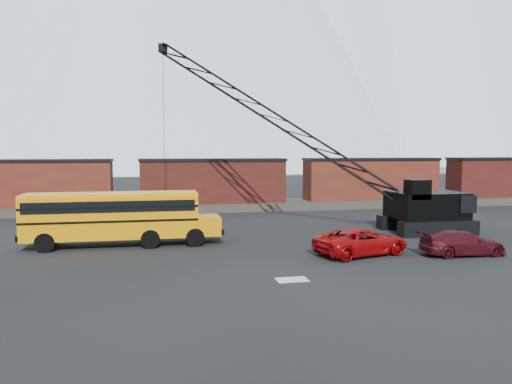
% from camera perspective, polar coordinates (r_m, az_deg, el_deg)
% --- Properties ---
extents(ground, '(160.00, 160.00, 0.00)m').
position_cam_1_polar(ground, '(26.16, 0.69, -7.84)').
color(ground, black).
rests_on(ground, ground).
extents(mountain_ridge, '(800.00, 340.00, 240.00)m').
position_cam_1_polar(mountain_ridge, '(319.92, -9.57, 20.67)').
color(mountain_ridge, white).
rests_on(mountain_ridge, ground).
extents(gravel_berm, '(120.00, 5.00, 0.70)m').
position_cam_1_polar(gravel_berm, '(47.56, -4.90, -1.62)').
color(gravel_berm, '#4C463E').
rests_on(gravel_berm, ground).
extents(boxcar_west_near, '(13.70, 3.10, 4.17)m').
position_cam_1_polar(boxcar_west_near, '(48.22, -24.17, 0.93)').
color(boxcar_west_near, '#4D1816').
rests_on(boxcar_west_near, gravel_berm).
extents(boxcar_mid, '(13.70, 3.10, 4.17)m').
position_cam_1_polar(boxcar_mid, '(47.34, -4.92, 1.28)').
color(boxcar_mid, '#4B1815').
rests_on(boxcar_mid, gravel_berm).
extents(boxcar_east_near, '(13.70, 3.10, 4.17)m').
position_cam_1_polar(boxcar_east_near, '(51.66, 13.01, 1.48)').
color(boxcar_east_near, '#4D1816').
rests_on(boxcar_east_near, gravel_berm).
extents(boxcar_east_far, '(13.70, 3.10, 4.17)m').
position_cam_1_polar(boxcar_east_far, '(60.08, 27.04, 1.54)').
color(boxcar_east_far, '#4B1815').
rests_on(boxcar_east_far, gravel_berm).
extents(snow_patch, '(1.40, 0.90, 0.02)m').
position_cam_1_polar(snow_patch, '(22.51, 4.13, -9.96)').
color(snow_patch, silver).
rests_on(snow_patch, ground).
extents(school_bus, '(11.65, 2.65, 3.19)m').
position_cam_1_polar(school_bus, '(30.86, -15.45, -2.67)').
color(school_bus, orange).
rests_on(school_bus, ground).
extents(red_pickup, '(5.81, 3.81, 1.48)m').
position_cam_1_polar(red_pickup, '(28.05, 11.96, -5.53)').
color(red_pickup, '#A00709').
rests_on(red_pickup, ground).
extents(maroon_suv, '(4.70, 2.04, 1.35)m').
position_cam_1_polar(maroon_suv, '(29.60, 22.53, -5.39)').
color(maroon_suv, '#410B13').
rests_on(maroon_suv, ground).
extents(crawler_crane, '(21.02, 10.80, 14.01)m').
position_cam_1_polar(crawler_crane, '(36.74, 2.45, 8.21)').
color(crawler_crane, black).
rests_on(crawler_crane, ground).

